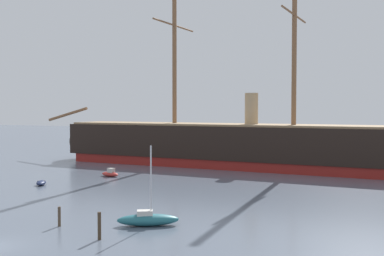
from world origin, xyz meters
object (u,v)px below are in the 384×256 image
dinghy_far_left (106,158)px  sailboat_distant_centre (254,157)px  tall_ship (231,145)px  motorboat_alongside_bow (110,174)px  mooring_piling_nearest (99,226)px  mooring_piling_left_pair (59,217)px  sailboat_foreground_right (148,219)px  dinghy_mid_left (41,183)px

dinghy_far_left → sailboat_distant_centre: bearing=22.8°
tall_ship → motorboat_alongside_bow: size_ratio=23.79×
mooring_piling_nearest → mooring_piling_left_pair: (-5.51, 2.15, -0.22)m
sailboat_foreground_right → motorboat_alongside_bow: (-19.29, 23.97, -0.14)m
sailboat_foreground_right → dinghy_mid_left: sailboat_foreground_right is taller
tall_ship → mooring_piling_nearest: size_ratio=35.12×
dinghy_far_left → mooring_piling_nearest: size_ratio=0.93×
sailboat_foreground_right → mooring_piling_left_pair: size_ratio=4.09×
tall_ship → sailboat_distant_centre: (0.17, 13.87, -3.47)m
mooring_piling_nearest → tall_ship: bearing=96.4°
mooring_piling_nearest → dinghy_mid_left: bearing=139.1°
sailboat_distant_centre → tall_ship: bearing=-90.7°
dinghy_far_left → sailboat_foreground_right: bearing=-52.9°
motorboat_alongside_bow → mooring_piling_left_pair: size_ratio=1.87×
tall_ship → motorboat_alongside_bow: (-12.66, -17.88, -3.41)m
sailboat_foreground_right → mooring_piling_nearest: sailboat_foreground_right is taller
sailboat_distant_centre → mooring_piling_left_pair: sailboat_distant_centre is taller
sailboat_foreground_right → sailboat_distant_centre: size_ratio=1.50×
dinghy_mid_left → mooring_piling_nearest: mooring_piling_nearest is taller
motorboat_alongside_bow → tall_ship: bearing=54.7°
dinghy_mid_left → dinghy_far_left: size_ratio=1.45×
motorboat_alongside_bow → sailboat_distant_centre: size_ratio=0.69×
sailboat_distant_centre → motorboat_alongside_bow: bearing=-112.0°
dinghy_mid_left → sailboat_distant_centre: 45.28m
dinghy_far_left → mooring_piling_nearest: bearing=-57.1°
sailboat_distant_centre → mooring_piling_left_pair: bearing=-90.3°
motorboat_alongside_bow → mooring_piling_nearest: size_ratio=1.48×
sailboat_foreground_right → tall_ship: bearing=99.0°
tall_ship → mooring_piling_nearest: tall_ship is taller
sailboat_distant_centre → mooring_piling_nearest: bearing=-85.2°
tall_ship → sailboat_foreground_right: tall_ship is taller
dinghy_mid_left → dinghy_far_left: 32.37m
tall_ship → mooring_piling_left_pair: bearing=-90.2°
sailboat_foreground_right → dinghy_far_left: (-33.49, 44.35, -0.36)m
tall_ship → dinghy_far_left: bearing=174.7°
tall_ship → dinghy_mid_left: 32.91m
motorboat_alongside_bow → mooring_piling_left_pair: bearing=-65.3°
tall_ship → sailboat_distant_centre: 14.30m
dinghy_mid_left → mooring_piling_nearest: 29.00m
mooring_piling_left_pair → sailboat_distant_centre: bearing=89.7°
tall_ship → dinghy_far_left: 27.22m
dinghy_mid_left → mooring_piling_left_pair: 23.50m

